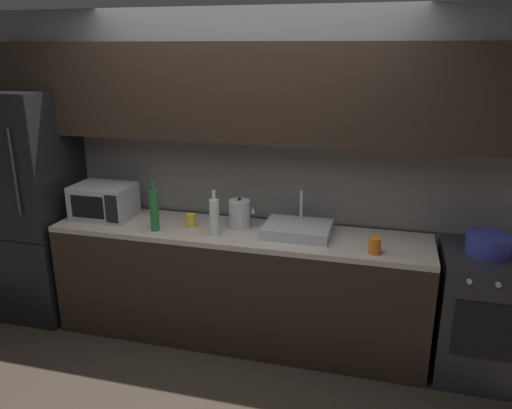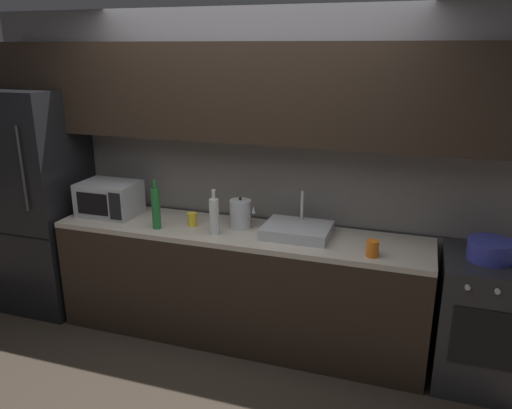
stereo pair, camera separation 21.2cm
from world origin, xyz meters
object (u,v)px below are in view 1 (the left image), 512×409
object	(u,v)px
refrigerator	(31,206)
oven_range	(482,315)
kettle	(240,214)
wine_bottle_green	(154,210)
mug_yellow	(191,220)
mug_orange	(375,246)
wine_bottle_clear	(214,217)
microwave	(104,201)
cooking_pot	(488,245)

from	to	relation	value
refrigerator	oven_range	distance (m)	3.59
kettle	wine_bottle_green	size ratio (longest dim) A/B	0.64
oven_range	kettle	distance (m)	1.84
mug_yellow	mug_orange	distance (m)	1.38
refrigerator	wine_bottle_green	xyz separation A→B (m)	(1.21, -0.15, 0.11)
wine_bottle_clear	mug_orange	xyz separation A→B (m)	(1.14, -0.05, -0.09)
microwave	kettle	bearing A→B (deg)	2.21
kettle	refrigerator	bearing A→B (deg)	-178.04
microwave	wine_bottle_clear	distance (m)	1.00
mug_yellow	wine_bottle_clear	bearing A→B (deg)	-26.54
kettle	cooking_pot	bearing A→B (deg)	-2.04
oven_range	mug_yellow	size ratio (longest dim) A/B	8.74
kettle	mug_orange	bearing A→B (deg)	-13.66
refrigerator	mug_yellow	bearing A→B (deg)	-0.63
microwave	wine_bottle_green	distance (m)	0.55
microwave	cooking_pot	xyz separation A→B (m)	(2.85, -0.02, -0.07)
refrigerator	mug_yellow	xyz separation A→B (m)	(1.43, -0.02, 0.00)
kettle	cooking_pot	size ratio (longest dim) A/B	0.83
refrigerator	microwave	xyz separation A→B (m)	(0.68, 0.02, 0.09)
mug_orange	cooking_pot	size ratio (longest dim) A/B	0.38
oven_range	mug_orange	distance (m)	0.92
microwave	kettle	world-z (taller)	microwave
wine_bottle_clear	mug_orange	world-z (taller)	wine_bottle_clear
oven_range	kettle	bearing A→B (deg)	177.94
wine_bottle_clear	wine_bottle_green	bearing A→B (deg)	-177.28
wine_bottle_green	oven_range	bearing A→B (deg)	3.72
refrigerator	kettle	size ratio (longest dim) A/B	7.88
refrigerator	wine_bottle_green	size ratio (longest dim) A/B	5.02
oven_range	mug_yellow	xyz separation A→B (m)	(-2.12, -0.01, 0.50)
kettle	mug_orange	size ratio (longest dim) A/B	2.18
wine_bottle_clear	mug_yellow	size ratio (longest dim) A/B	3.29
refrigerator	kettle	distance (m)	1.81
mug_yellow	mug_orange	bearing A→B (deg)	-6.91
microwave	wine_bottle_clear	bearing A→B (deg)	-8.68
kettle	cooking_pot	distance (m)	1.73
refrigerator	oven_range	size ratio (longest dim) A/B	2.10
wine_bottle_green	mug_orange	size ratio (longest dim) A/B	3.43
oven_range	kettle	xyz separation A→B (m)	(-1.76, 0.06, 0.56)
refrigerator	microwave	world-z (taller)	refrigerator
mug_yellow	cooking_pot	distance (m)	2.10
refrigerator	oven_range	bearing A→B (deg)	-0.02
microwave	mug_orange	size ratio (longest dim) A/B	4.18
cooking_pot	oven_range	bearing A→B (deg)	-3.00
refrigerator	wine_bottle_clear	distance (m)	1.68
refrigerator	microwave	size ratio (longest dim) A/B	4.12
refrigerator	wine_bottle_green	bearing A→B (deg)	-7.29
oven_range	wine_bottle_green	size ratio (longest dim) A/B	2.39
mug_orange	microwave	bearing A→B (deg)	174.61
refrigerator	mug_orange	xyz separation A→B (m)	(2.81, -0.18, 0.01)
wine_bottle_green	cooking_pot	world-z (taller)	wine_bottle_green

